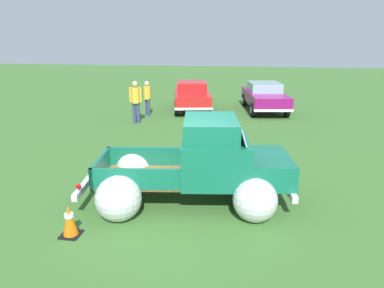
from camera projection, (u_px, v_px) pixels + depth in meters
ground_plane at (186, 199)px, 8.06m from camera, size 80.00×80.00×0.00m
vintage_pickup_truck at (203, 168)px, 7.83m from camera, size 4.83×3.26×1.96m
show_car_0 at (192, 95)px, 17.99m from camera, size 2.61×4.59×1.43m
show_car_1 at (265, 96)px, 17.62m from camera, size 2.47×4.55×1.43m
spectator_0 at (136, 99)px, 14.96m from camera, size 0.54×0.41×1.84m
spectator_1 at (147, 96)px, 16.45m from camera, size 0.48×0.48×1.66m
lane_cone_0 at (70, 221)px, 6.47m from camera, size 0.36×0.36×0.63m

